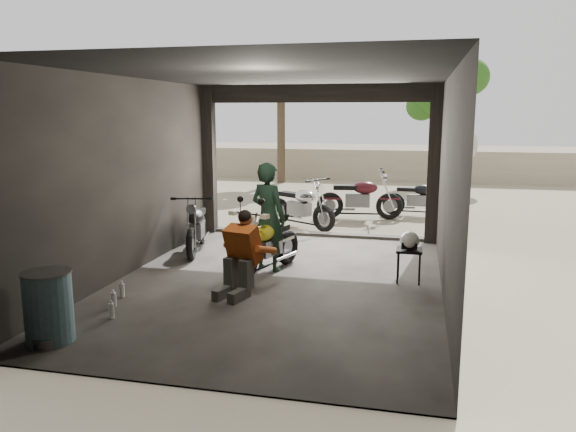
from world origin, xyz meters
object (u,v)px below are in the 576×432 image
at_px(left_bike, 196,223).
at_px(sign_post, 455,165).
at_px(main_bike, 267,240).
at_px(outside_bike_a, 301,203).
at_px(oil_drum, 49,308).
at_px(outside_bike_c, 419,195).
at_px(rider, 268,217).
at_px(mechanic, 238,256).
at_px(stool, 409,254).
at_px(outside_bike_b, 360,194).
at_px(helmet, 410,240).

height_order(left_bike, sign_post, sign_post).
distance_m(main_bike, outside_bike_a, 3.78).
bearing_deg(oil_drum, outside_bike_c, 65.96).
xyz_separation_m(outside_bike_a, rider, (0.20, -3.63, 0.33)).
bearing_deg(rider, mechanic, 111.47).
relative_size(left_bike, rider, 0.91).
height_order(stool, oil_drum, oil_drum).
xyz_separation_m(rider, stool, (2.32, -0.18, -0.45)).
height_order(left_bike, outside_bike_c, left_bike).
height_order(outside_bike_c, stool, outside_bike_c).
height_order(outside_bike_b, rider, rider).
height_order(oil_drum, sign_post, sign_post).
bearing_deg(main_bike, outside_bike_c, 86.40).
bearing_deg(helmet, sign_post, 54.98).
relative_size(outside_bike_c, sign_post, 0.67).
xyz_separation_m(outside_bike_b, oil_drum, (-2.69, -8.53, -0.21)).
distance_m(outside_bike_b, outside_bike_c, 1.63).
relative_size(outside_bike_c, oil_drum, 1.91).
bearing_deg(sign_post, oil_drum, -137.32).
bearing_deg(oil_drum, mechanic, 52.45).
xyz_separation_m(helmet, oil_drum, (-4.00, -3.30, -0.27)).
height_order(outside_bike_a, rider, rider).
xyz_separation_m(outside_bike_a, oil_drum, (-1.48, -7.13, -0.17)).
bearing_deg(main_bike, helmet, 17.28).
relative_size(outside_bike_b, sign_post, 0.78).
bearing_deg(outside_bike_a, stool, -115.71).
xyz_separation_m(outside_bike_c, oil_drum, (-4.14, -9.28, -0.12)).
distance_m(rider, oil_drum, 3.92).
height_order(main_bike, outside_bike_b, outside_bike_b).
xyz_separation_m(mechanic, oil_drum, (-1.61, -2.10, -0.18)).
relative_size(main_bike, rider, 0.90).
xyz_separation_m(rider, oil_drum, (-1.68, -3.51, -0.50)).
height_order(outside_bike_c, helmet, outside_bike_c).
bearing_deg(mechanic, outside_bike_c, 85.65).
bearing_deg(oil_drum, stool, 39.78).
bearing_deg(helmet, rider, 155.54).
bearing_deg(left_bike, outside_bike_b, 42.76).
bearing_deg(rider, outside_bike_b, -77.05).
relative_size(oil_drum, sign_post, 0.35).
height_order(main_bike, rider, rider).
bearing_deg(stool, main_bike, 179.22).
xyz_separation_m(main_bike, oil_drum, (-1.70, -3.36, -0.13)).
xyz_separation_m(outside_bike_a, outside_bike_b, (1.21, 1.40, 0.04)).
xyz_separation_m(outside_bike_c, rider, (-2.46, -5.77, 0.37)).
bearing_deg(outside_bike_a, outside_bike_b, -10.07).
relative_size(stool, oil_drum, 0.65).
xyz_separation_m(left_bike, outside_bike_c, (4.14, 4.83, -0.02)).
xyz_separation_m(mechanic, sign_post, (3.18, 4.05, 1.02)).
bearing_deg(rider, outside_bike_a, -62.54).
distance_m(rider, helmet, 2.34).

